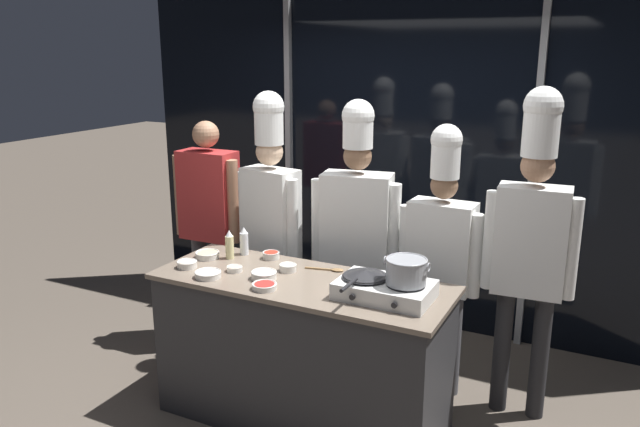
% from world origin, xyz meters
% --- Properties ---
extents(ground_plane, '(24.00, 24.00, 0.00)m').
position_xyz_m(ground_plane, '(0.00, 0.00, 0.00)').
color(ground_plane, brown).
extents(window_wall_back, '(4.86, 0.09, 2.70)m').
position_xyz_m(window_wall_back, '(0.00, 1.74, 1.35)').
color(window_wall_back, black).
rests_on(window_wall_back, ground_plane).
extents(demo_counter, '(1.80, 0.68, 0.94)m').
position_xyz_m(demo_counter, '(0.00, 0.00, 0.47)').
color(demo_counter, '#2D2D30').
rests_on(demo_counter, ground_plane).
extents(portable_stove, '(0.52, 0.35, 0.11)m').
position_xyz_m(portable_stove, '(0.54, -0.03, 0.99)').
color(portable_stove, silver).
rests_on(portable_stove, demo_counter).
extents(frying_pan, '(0.26, 0.45, 0.04)m').
position_xyz_m(frying_pan, '(0.42, -0.04, 1.06)').
color(frying_pan, '#232326').
rests_on(frying_pan, portable_stove).
extents(stock_pot, '(0.25, 0.23, 0.14)m').
position_xyz_m(stock_pot, '(0.66, -0.03, 1.12)').
color(stock_pot, '#93969B').
rests_on(stock_pot, portable_stove).
extents(squeeze_bottle_clear, '(0.06, 0.06, 0.19)m').
position_xyz_m(squeeze_bottle_clear, '(-0.56, 0.25, 1.03)').
color(squeeze_bottle_clear, white).
rests_on(squeeze_bottle_clear, demo_counter).
extents(squeeze_bottle_oil, '(0.06, 0.06, 0.19)m').
position_xyz_m(squeeze_bottle_oil, '(-0.60, 0.14, 1.03)').
color(squeeze_bottle_oil, beige).
rests_on(squeeze_bottle_oil, demo_counter).
extents(prep_bowl_bell_pepper, '(0.15, 0.15, 0.03)m').
position_xyz_m(prep_bowl_bell_pepper, '(-0.12, -0.22, 0.96)').
color(prep_bowl_bell_pepper, silver).
rests_on(prep_bowl_bell_pepper, demo_counter).
extents(prep_bowl_ginger, '(0.16, 0.16, 0.04)m').
position_xyz_m(prep_bowl_ginger, '(-0.74, 0.08, 0.96)').
color(prep_bowl_ginger, silver).
rests_on(prep_bowl_ginger, demo_counter).
extents(prep_bowl_chili_flakes, '(0.11, 0.11, 0.05)m').
position_xyz_m(prep_bowl_chili_flakes, '(-0.36, 0.25, 0.97)').
color(prep_bowl_chili_flakes, silver).
rests_on(prep_bowl_chili_flakes, demo_counter).
extents(prep_bowl_garlic, '(0.15, 0.15, 0.05)m').
position_xyz_m(prep_bowl_garlic, '(-0.21, -0.08, 0.97)').
color(prep_bowl_garlic, silver).
rests_on(prep_bowl_garlic, demo_counter).
extents(prep_bowl_bean_sprouts, '(0.11, 0.11, 0.05)m').
position_xyz_m(prep_bowl_bean_sprouts, '(-0.15, 0.10, 0.96)').
color(prep_bowl_bean_sprouts, silver).
rests_on(prep_bowl_bean_sprouts, demo_counter).
extents(prep_bowl_shrimp, '(0.10, 0.10, 0.03)m').
position_xyz_m(prep_bowl_shrimp, '(-0.44, -0.05, 0.96)').
color(prep_bowl_shrimp, silver).
rests_on(prep_bowl_shrimp, demo_counter).
extents(prep_bowl_rice, '(0.16, 0.16, 0.04)m').
position_xyz_m(prep_bowl_rice, '(-0.52, -0.21, 0.96)').
color(prep_bowl_rice, silver).
rests_on(prep_bowl_rice, demo_counter).
extents(prep_bowl_chicken, '(0.13, 0.13, 0.04)m').
position_xyz_m(prep_bowl_chicken, '(-0.74, -0.13, 0.96)').
color(prep_bowl_chicken, silver).
rests_on(prep_bowl_chicken, demo_counter).
extents(serving_spoon_slotted, '(0.25, 0.09, 0.02)m').
position_xyz_m(serving_spoon_slotted, '(0.09, 0.23, 0.95)').
color(serving_spoon_slotted, olive).
rests_on(serving_spoon_slotted, demo_counter).
extents(person_guest, '(0.57, 0.23, 1.75)m').
position_xyz_m(person_guest, '(-1.18, 0.69, 1.06)').
color(person_guest, '#4C4C51').
rests_on(person_guest, ground_plane).
extents(chef_head, '(0.53, 0.28, 1.99)m').
position_xyz_m(chef_head, '(-0.58, 0.63, 1.17)').
color(chef_head, '#4C4C51').
rests_on(chef_head, ground_plane).
extents(chef_sous, '(0.61, 0.32, 1.95)m').
position_xyz_m(chef_sous, '(0.04, 0.73, 1.11)').
color(chef_sous, '#4C4C51').
rests_on(chef_sous, ground_plane).
extents(chef_line, '(0.55, 0.23, 1.82)m').
position_xyz_m(chef_line, '(0.63, 0.73, 1.03)').
color(chef_line, '#4C4C51').
rests_on(chef_line, ground_plane).
extents(chef_pastry, '(0.55, 0.24, 2.07)m').
position_xyz_m(chef_pastry, '(1.19, 0.70, 1.21)').
color(chef_pastry, '#232326').
rests_on(chef_pastry, ground_plane).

